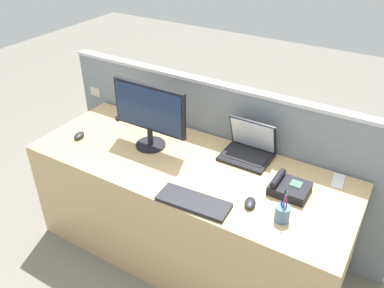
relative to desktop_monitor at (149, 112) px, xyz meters
The scene contains 12 objects.
ground_plane 1.06m from the desktop_monitor, 10.73° to the right, with size 10.00×10.00×0.00m, color slate.
desk 0.71m from the desktop_monitor, 10.73° to the right, with size 2.06×0.78×0.76m, color tan.
cubicle_divider 0.65m from the desktop_monitor, 48.72° to the left, with size 2.50×0.07×1.14m.
desktop_monitor is the anchor object (origin of this frame).
laptop 0.67m from the desktop_monitor, 20.02° to the left, with size 0.31×0.25×0.25m.
desk_phone 0.97m from the desktop_monitor, ahead, with size 0.21×0.18×0.09m.
keyboard_main 0.70m from the desktop_monitor, 33.61° to the right, with size 0.40×0.15×0.02m, color #232328.
computer_mouse_right_hand 0.57m from the desktop_monitor, 160.03° to the right, with size 0.06×0.10×0.03m, color #232328.
computer_mouse_left_hand 0.87m from the desktop_monitor, 15.06° to the right, with size 0.06×0.10×0.03m, color #232328.
pen_cup 1.05m from the desktop_monitor, 13.46° to the right, with size 0.08×0.08×0.18m.
cell_phone_white_slab 1.22m from the desktop_monitor, 11.57° to the left, with size 0.06×0.14×0.01m, color silver.
tv_remote 0.50m from the desktop_monitor, 150.39° to the left, with size 0.04×0.17×0.02m, color black.
Camera 1 is at (1.07, -1.72, 2.18)m, focal length 37.19 mm.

